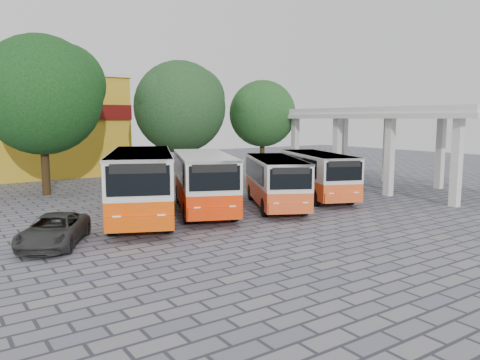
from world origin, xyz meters
TOP-DOWN VIEW (x-y plane):
  - ground at (0.00, 0.00)m, footprint 90.00×90.00m
  - terminal_shelter at (10.50, 4.00)m, footprint 6.80×15.80m
  - bus_far_left at (-7.24, 4.01)m, footprint 6.02×9.45m
  - bus_centre_left at (-3.93, 3.98)m, footprint 5.46×8.71m
  - bus_centre_right at (-0.20, 2.82)m, footprint 5.32×7.84m
  - bus_far_right at (3.62, 3.64)m, footprint 4.86×7.93m
  - tree_left at (-9.28, 13.97)m, footprint 7.56×7.20m
  - tree_middle at (-0.12, 13.73)m, footprint 6.84×6.51m
  - tree_right at (6.67, 13.01)m, footprint 5.43×5.17m
  - parked_car at (-11.78, 1.52)m, footprint 3.69×4.53m

SIDE VIEW (x-z plane):
  - ground at x=0.00m, z-range 0.00..0.00m
  - parked_car at x=-11.78m, z-range 0.00..1.15m
  - bus_centre_right at x=-0.20m, z-range 0.21..2.83m
  - bus_far_right at x=3.62m, z-range 0.21..2.88m
  - bus_centre_left at x=-3.93m, z-range 0.23..3.16m
  - bus_far_left at x=-7.24m, z-range 0.25..3.43m
  - terminal_shelter at x=10.50m, z-range 2.21..7.61m
  - tree_right at x=6.67m, z-range 1.42..9.08m
  - tree_middle at x=-0.12m, z-range 1.34..10.10m
  - tree_left at x=-9.28m, z-range 1.49..11.19m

